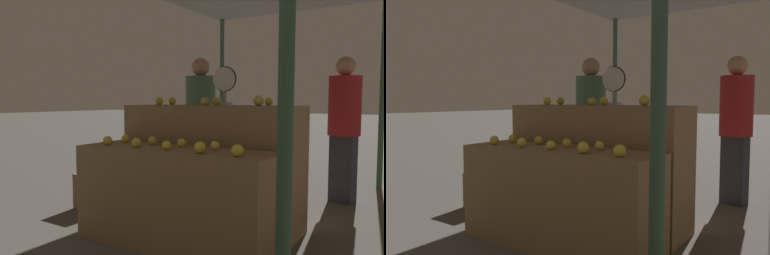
# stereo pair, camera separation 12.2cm
# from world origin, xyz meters

# --- Properties ---
(ground_plane) EXTENTS (60.00, 60.00, 0.00)m
(ground_plane) POSITION_xyz_m (0.00, 0.00, 0.00)
(ground_plane) COLOR #59544F
(display_counter_front) EXTENTS (1.65, 0.55, 0.78)m
(display_counter_front) POSITION_xyz_m (0.00, 0.00, 0.39)
(display_counter_front) COLOR olive
(display_counter_front) RESTS_ON ground_plane
(display_counter_back) EXTENTS (1.65, 0.55, 1.12)m
(display_counter_back) POSITION_xyz_m (0.00, 0.60, 0.56)
(display_counter_back) COLOR olive
(display_counter_back) RESTS_ON ground_plane
(apple_front_0) EXTENTS (0.08, 0.08, 0.08)m
(apple_front_0) POSITION_xyz_m (-0.62, -0.11, 0.82)
(apple_front_0) COLOR gold
(apple_front_0) RESTS_ON display_counter_front
(apple_front_1) EXTENTS (0.08, 0.08, 0.08)m
(apple_front_1) POSITION_xyz_m (-0.31, -0.10, 0.82)
(apple_front_1) COLOR gold
(apple_front_1) RESTS_ON display_counter_front
(apple_front_2) EXTENTS (0.08, 0.08, 0.08)m
(apple_front_2) POSITION_xyz_m (0.00, -0.10, 0.82)
(apple_front_2) COLOR gold
(apple_front_2) RESTS_ON display_counter_front
(apple_front_3) EXTENTS (0.09, 0.09, 0.09)m
(apple_front_3) POSITION_xyz_m (0.31, -0.11, 0.83)
(apple_front_3) COLOR gold
(apple_front_3) RESTS_ON display_counter_front
(apple_front_4) EXTENTS (0.09, 0.09, 0.09)m
(apple_front_4) POSITION_xyz_m (0.61, -0.11, 0.83)
(apple_front_4) COLOR gold
(apple_front_4) RESTS_ON display_counter_front
(apple_front_5) EXTENTS (0.08, 0.08, 0.08)m
(apple_front_5) POSITION_xyz_m (-0.61, 0.11, 0.82)
(apple_front_5) COLOR gold
(apple_front_5) RESTS_ON display_counter_front
(apple_front_6) EXTENTS (0.07, 0.07, 0.07)m
(apple_front_6) POSITION_xyz_m (-0.31, 0.11, 0.82)
(apple_front_6) COLOR gold
(apple_front_6) RESTS_ON display_counter_front
(apple_front_7) EXTENTS (0.07, 0.07, 0.07)m
(apple_front_7) POSITION_xyz_m (0.01, 0.10, 0.82)
(apple_front_7) COLOR gold
(apple_front_7) RESTS_ON display_counter_front
(apple_front_8) EXTENTS (0.07, 0.07, 0.07)m
(apple_front_8) POSITION_xyz_m (0.31, 0.11, 0.82)
(apple_front_8) COLOR yellow
(apple_front_8) RESTS_ON display_counter_front
(apple_back_0) EXTENTS (0.08, 0.08, 0.08)m
(apple_back_0) POSITION_xyz_m (-0.52, 0.49, 1.16)
(apple_back_0) COLOR gold
(apple_back_0) RESTS_ON display_counter_back
(apple_back_1) EXTENTS (0.07, 0.07, 0.07)m
(apple_back_1) POSITION_xyz_m (-0.00, 0.48, 1.16)
(apple_back_1) COLOR gold
(apple_back_1) RESTS_ON display_counter_back
(apple_back_2) EXTENTS (0.09, 0.09, 0.09)m
(apple_back_2) POSITION_xyz_m (0.51, 0.49, 1.16)
(apple_back_2) COLOR gold
(apple_back_2) RESTS_ON display_counter_back
(apple_back_3) EXTENTS (0.08, 0.08, 0.08)m
(apple_back_3) POSITION_xyz_m (-0.52, 0.71, 1.16)
(apple_back_3) COLOR gold
(apple_back_3) RESTS_ON display_counter_back
(apple_back_4) EXTENTS (0.08, 0.08, 0.08)m
(apple_back_4) POSITION_xyz_m (-0.01, 0.72, 1.16)
(apple_back_4) COLOR yellow
(apple_back_4) RESTS_ON display_counter_back
(apple_back_5) EXTENTS (0.07, 0.07, 0.07)m
(apple_back_5) POSITION_xyz_m (0.51, 0.72, 1.16)
(apple_back_5) COLOR gold
(apple_back_5) RESTS_ON display_counter_back
(produce_scale) EXTENTS (0.28, 0.20, 1.54)m
(produce_scale) POSITION_xyz_m (-0.21, 1.25, 1.12)
(produce_scale) COLOR #99999E
(produce_scale) RESTS_ON ground_plane
(person_vendor_at_scale) EXTENTS (0.39, 0.39, 1.67)m
(person_vendor_at_scale) POSITION_xyz_m (-0.65, 1.47, 0.96)
(person_vendor_at_scale) COLOR #2D2D38
(person_vendor_at_scale) RESTS_ON ground_plane
(person_customer_left) EXTENTS (0.44, 0.44, 1.65)m
(person_customer_left) POSITION_xyz_m (0.89, 2.07, 0.95)
(person_customer_left) COLOR #2D2D38
(person_customer_left) RESTS_ON ground_plane
(wooden_crate_side) EXTENTS (0.37, 0.37, 0.37)m
(wooden_crate_side) POSITION_xyz_m (-1.32, 0.43, 0.19)
(wooden_crate_side) COLOR olive
(wooden_crate_side) RESTS_ON ground_plane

